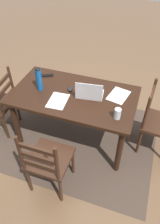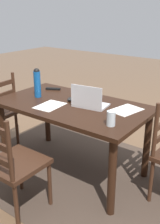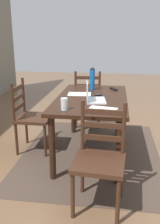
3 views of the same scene
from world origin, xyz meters
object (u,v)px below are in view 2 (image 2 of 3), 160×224
(dining_table, at_px, (72,113))
(chair_far_head, at_px, (12,164))
(drinking_glass, at_px, (111,118))
(tv_remote, at_px, (53,89))
(computer_mouse, at_px, (71,99))
(water_bottle, at_px, (37,82))
(laptop, at_px, (89,102))

(dining_table, height_order, chair_far_head, chair_far_head)
(drinking_glass, distance_m, tv_remote, 1.18)
(chair_far_head, relative_size, drinking_glass, 7.60)
(chair_far_head, bearing_deg, drinking_glass, -135.69)
(drinking_glass, relative_size, computer_mouse, 1.25)
(water_bottle, distance_m, computer_mouse, 0.40)
(drinking_glass, xyz_separation_m, computer_mouse, (0.66, -0.31, -0.05))
(tv_remote, bearing_deg, dining_table, 34.96)
(drinking_glass, height_order, tv_remote, drinking_glass)
(drinking_glass, bearing_deg, water_bottle, -10.69)
(chair_far_head, height_order, tv_remote, chair_far_head)
(tv_remote, bearing_deg, computer_mouse, 38.95)
(dining_table, distance_m, drinking_glass, 0.65)
(chair_far_head, xyz_separation_m, tv_remote, (0.48, -1.06, 0.31))
(drinking_glass, bearing_deg, laptop, -32.74)
(laptop, relative_size, water_bottle, 1.12)
(tv_remote, bearing_deg, chair_far_head, -2.29)
(drinking_glass, distance_m, computer_mouse, 0.73)
(dining_table, distance_m, laptop, 0.25)
(dining_table, height_order, water_bottle, water_bottle)
(water_bottle, bearing_deg, tv_remote, -80.26)
(dining_table, bearing_deg, laptop, -174.03)
(chair_far_head, xyz_separation_m, computer_mouse, (0.07, -0.88, 0.32))
(laptop, bearing_deg, computer_mouse, -11.71)
(laptop, relative_size, drinking_glass, 2.78)
(chair_far_head, height_order, computer_mouse, chair_far_head)
(laptop, distance_m, drinking_glass, 0.47)
(chair_far_head, relative_size, water_bottle, 3.05)
(dining_table, distance_m, computer_mouse, 0.16)
(chair_far_head, relative_size, laptop, 2.73)
(drinking_glass, bearing_deg, tv_remote, -24.70)
(laptop, xyz_separation_m, drinking_glass, (-0.39, 0.25, 0.00))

